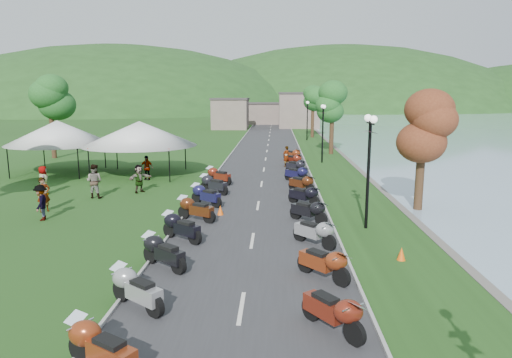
{
  "coord_description": "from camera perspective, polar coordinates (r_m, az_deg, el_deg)",
  "views": [
    {
      "loc": [
        0.93,
        -1.9,
        5.92
      ],
      "look_at": [
        -0.15,
        22.94,
        1.3
      ],
      "focal_mm": 32.0,
      "sensor_mm": 36.0,
      "label": 1
    }
  ],
  "objects": [
    {
      "name": "road",
      "position": [
        42.32,
        1.21,
        2.5
      ],
      "size": [
        7.0,
        120.0,
        0.02
      ],
      "primitive_type": "cube",
      "color": "#333336",
      "rests_on": "ground"
    },
    {
      "name": "hills_backdrop",
      "position": [
        201.99,
        2.26,
        8.85
      ],
      "size": [
        360.0,
        120.0,
        76.0
      ],
      "primitive_type": null,
      "color": "#285621",
      "rests_on": "ground"
    },
    {
      "name": "far_building",
      "position": [
        87.02,
        0.57,
        8.28
      ],
      "size": [
        18.0,
        16.0,
        5.0
      ],
      "primitive_type": "cube",
      "color": "#7B6A5F",
      "rests_on": "ground"
    },
    {
      "name": "moto_row_left",
      "position": [
        14.77,
        -12.55,
        -11.07
      ],
      "size": [
        2.6,
        35.52,
        1.1
      ],
      "primitive_type": null,
      "color": "#331411",
      "rests_on": "ground"
    },
    {
      "name": "moto_row_right",
      "position": [
        21.53,
        6.45,
        -3.99
      ],
      "size": [
        2.6,
        42.69,
        1.1
      ],
      "primitive_type": null,
      "color": "#331411",
      "rests_on": "ground"
    },
    {
      "name": "vendor_tent_main",
      "position": [
        34.82,
        -14.25,
        3.74
      ],
      "size": [
        5.56,
        5.56,
        4.0
      ],
      "primitive_type": null,
      "color": "silver",
      "rests_on": "ground"
    },
    {
      "name": "vendor_tent_side",
      "position": [
        37.78,
        -23.41,
        3.71
      ],
      "size": [
        5.09,
        5.09,
        4.0
      ],
      "primitive_type": null,
      "color": "silver",
      "rests_on": "ground"
    },
    {
      "name": "tree_lakeside",
      "position": [
        24.78,
        20.03,
        4.14
      ],
      "size": [
        2.48,
        2.48,
        6.88
      ],
      "primitive_type": null,
      "color": "#2A7129",
      "rests_on": "ground"
    },
    {
      "name": "pedestrian_a",
      "position": [
        25.84,
        -24.87,
        -3.72
      ],
      "size": [
        0.8,
        0.8,
        1.79
      ],
      "primitive_type": "imported",
      "rotation": [
        0.0,
        0.0,
        0.76
      ],
      "color": "slate",
      "rests_on": "ground"
    },
    {
      "name": "pedestrian_b",
      "position": [
        28.13,
        -19.43,
        -2.23
      ],
      "size": [
        1.02,
        0.65,
        1.98
      ],
      "primitive_type": "imported",
      "rotation": [
        0.0,
        0.0,
        3.01
      ],
      "color": "slate",
      "rests_on": "ground"
    },
    {
      "name": "pedestrian_c",
      "position": [
        24.17,
        -25.13,
        -4.68
      ],
      "size": [
        0.69,
        1.19,
        1.73
      ],
      "primitive_type": "imported",
      "rotation": [
        0.0,
        0.0,
        4.93
      ],
      "color": "slate",
      "rests_on": "ground"
    }
  ]
}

